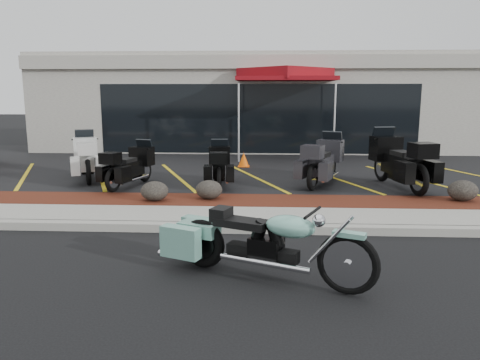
# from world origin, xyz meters

# --- Properties ---
(ground) EXTENTS (90.00, 90.00, 0.00)m
(ground) POSITION_xyz_m (0.00, 0.00, 0.00)
(ground) COLOR black
(ground) RESTS_ON ground
(curb) EXTENTS (24.00, 0.25, 0.15)m
(curb) POSITION_xyz_m (0.00, 0.90, 0.07)
(curb) COLOR gray
(curb) RESTS_ON ground
(sidewalk) EXTENTS (24.00, 1.20, 0.15)m
(sidewalk) POSITION_xyz_m (0.00, 1.60, 0.07)
(sidewalk) COLOR gray
(sidewalk) RESTS_ON ground
(mulch_bed) EXTENTS (24.00, 1.20, 0.16)m
(mulch_bed) POSITION_xyz_m (0.00, 2.80, 0.08)
(mulch_bed) COLOR #36170C
(mulch_bed) RESTS_ON ground
(upper_lot) EXTENTS (26.00, 9.60, 0.15)m
(upper_lot) POSITION_xyz_m (0.00, 8.20, 0.07)
(upper_lot) COLOR black
(upper_lot) RESTS_ON ground
(dealership_building) EXTENTS (18.00, 8.16, 4.00)m
(dealership_building) POSITION_xyz_m (0.00, 14.47, 2.01)
(dealership_building) COLOR gray
(dealership_building) RESTS_ON ground
(boulder_left) EXTENTS (0.61, 0.51, 0.43)m
(boulder_left) POSITION_xyz_m (-2.14, 2.61, 0.38)
(boulder_left) COLOR black
(boulder_left) RESTS_ON mulch_bed
(boulder_mid) EXTENTS (0.59, 0.50, 0.42)m
(boulder_mid) POSITION_xyz_m (-0.97, 2.84, 0.37)
(boulder_mid) COLOR black
(boulder_mid) RESTS_ON mulch_bed
(boulder_right) EXTENTS (0.64, 0.53, 0.45)m
(boulder_right) POSITION_xyz_m (4.59, 2.95, 0.39)
(boulder_right) COLOR black
(boulder_right) RESTS_ON mulch_bed
(hero_cruiser) EXTENTS (3.04, 1.90, 1.05)m
(hero_cruiser) POSITION_xyz_m (1.30, -1.71, 0.53)
(hero_cruiser) COLOR #79BCA9
(hero_cruiser) RESTS_ON ground
(touring_white) EXTENTS (1.66, 2.40, 1.31)m
(touring_white) POSITION_xyz_m (-4.88, 5.81, 0.80)
(touring_white) COLOR white
(touring_white) RESTS_ON upper_lot
(touring_black_front) EXTENTS (1.29, 2.09, 1.14)m
(touring_black_front) POSITION_xyz_m (-2.92, 4.85, 0.72)
(touring_black_front) COLOR black
(touring_black_front) RESTS_ON upper_lot
(touring_black_mid) EXTENTS (0.90, 2.00, 1.13)m
(touring_black_mid) POSITION_xyz_m (-0.94, 5.11, 0.71)
(touring_black_mid) COLOR black
(touring_black_mid) RESTS_ON upper_lot
(touring_grey) EXTENTS (1.69, 2.43, 1.32)m
(touring_grey) POSITION_xyz_m (2.07, 5.41, 0.81)
(touring_grey) COLOR #29292D
(touring_grey) RESTS_ON upper_lot
(touring_black_rear) EXTENTS (1.49, 2.67, 1.46)m
(touring_black_rear) POSITION_xyz_m (3.39, 5.21, 0.88)
(touring_black_rear) COLOR black
(touring_black_rear) RESTS_ON upper_lot
(traffic_cone) EXTENTS (0.43, 0.43, 0.45)m
(traffic_cone) POSITION_xyz_m (-0.40, 7.53, 0.38)
(traffic_cone) COLOR #F15B08
(traffic_cone) RESTS_ON upper_lot
(popup_canopy) EXTENTS (4.50, 4.50, 3.21)m
(popup_canopy) POSITION_xyz_m (0.98, 10.21, 3.06)
(popup_canopy) COLOR silver
(popup_canopy) RESTS_ON upper_lot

